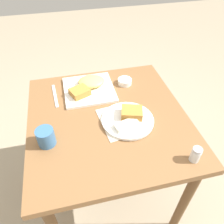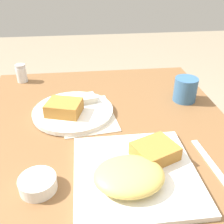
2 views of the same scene
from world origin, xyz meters
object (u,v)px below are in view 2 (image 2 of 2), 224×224
object	(u,v)px
sauce_ramekin	(38,183)
coffee_mug	(185,90)
plate_square_near	(136,171)
salt_shaker	(22,74)
plate_oval_far	(71,109)
butter_knife	(213,166)

from	to	relation	value
sauce_ramekin	coffee_mug	xyz separation A→B (m)	(0.47, 0.36, 0.03)
plate_square_near	salt_shaker	bearing A→B (deg)	121.25
plate_oval_far	coffee_mug	bearing A→B (deg)	7.18
plate_square_near	coffee_mug	bearing A→B (deg)	55.25
plate_oval_far	coffee_mug	distance (m)	0.40
plate_oval_far	butter_knife	size ratio (longest dim) A/B	1.25
plate_oval_far	coffee_mug	size ratio (longest dim) A/B	3.07
plate_oval_far	sauce_ramekin	size ratio (longest dim) A/B	3.13
plate_oval_far	sauce_ramekin	world-z (taller)	plate_oval_far
plate_square_near	plate_oval_far	bearing A→B (deg)	116.59
sauce_ramekin	salt_shaker	distance (m)	0.61
plate_square_near	butter_knife	distance (m)	0.20
sauce_ramekin	butter_knife	bearing A→B (deg)	3.12
butter_knife	coffee_mug	bearing A→B (deg)	-12.09
plate_oval_far	salt_shaker	xyz separation A→B (m)	(-0.21, 0.29, 0.01)
salt_shaker	butter_knife	bearing A→B (deg)	-46.03
salt_shaker	plate_oval_far	bearing A→B (deg)	-54.23
salt_shaker	sauce_ramekin	bearing A→B (deg)	-77.17
plate_oval_far	sauce_ramekin	xyz separation A→B (m)	(-0.07, -0.31, -0.00)
butter_knife	coffee_mug	size ratio (longest dim) A/B	2.45
sauce_ramekin	butter_knife	world-z (taller)	sauce_ramekin
salt_shaker	butter_knife	distance (m)	0.80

